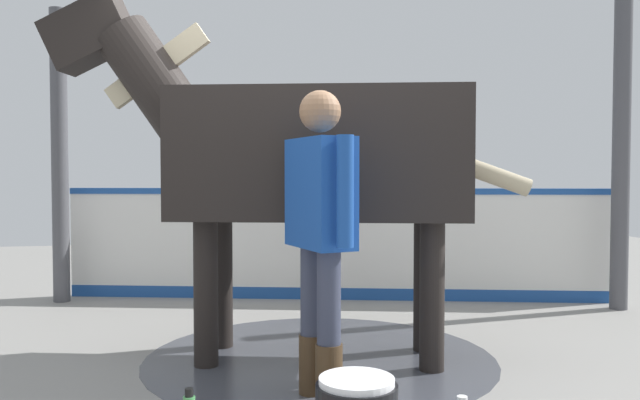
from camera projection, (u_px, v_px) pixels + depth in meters
ground_plane at (300, 375)px, 3.99m from camera, size 16.00×16.00×0.02m
wet_patch at (320, 357)px, 4.34m from camera, size 2.41×2.41×0.00m
barrier_wall at (333, 248)px, 6.38m from camera, size 1.37×5.31×1.13m
roof_post_near at (60, 156)px, 6.23m from camera, size 0.16×0.16×2.90m
roof_post_far at (621, 155)px, 5.88m from camera, size 0.16×0.16×2.90m
horse at (300, 154)px, 4.30m from camera, size 1.29×3.29×2.52m
handler at (320, 221)px, 3.49m from camera, size 0.67×0.34×1.72m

